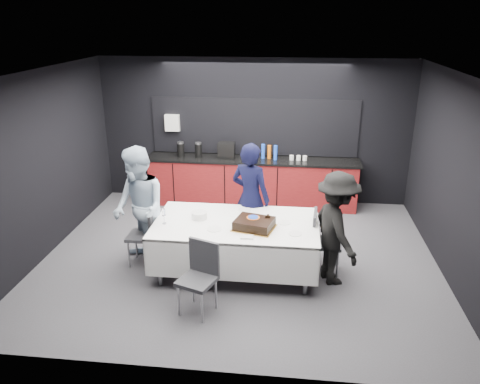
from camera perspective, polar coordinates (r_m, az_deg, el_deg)
name	(u,v)px	position (r m, az deg, el deg)	size (l,w,h in m)	color
ground	(239,257)	(7.34, -0.09, -7.96)	(6.00, 6.00, 0.00)	#48484D
room_shell	(239,141)	(6.65, -0.10, 6.22)	(6.04, 5.04, 2.82)	white
kitchenette	(251,178)	(9.15, 1.40, 1.73)	(4.10, 0.64, 2.05)	maroon
party_table	(236,231)	(6.70, -0.49, -4.79)	(2.32, 1.32, 0.78)	#99999E
cake_assembly	(254,224)	(6.43, 1.75, -3.89)	(0.63, 0.56, 0.17)	#BF8A38
plate_stack	(199,215)	(6.76, -4.99, -2.84)	(0.22, 0.22, 0.10)	white
loose_plate_near	(214,229)	(6.44, -3.18, -4.53)	(0.20, 0.20, 0.01)	white
loose_plate_right_a	(284,222)	(6.65, 5.41, -3.72)	(0.19, 0.19, 0.01)	white
loose_plate_right_b	(295,234)	(6.34, 6.73, -5.06)	(0.18, 0.18, 0.01)	white
loose_plate_far	(245,209)	(7.05, 0.56, -2.14)	(0.19, 0.19, 0.01)	white
fork_pile	(247,237)	(6.18, 0.85, -5.52)	(0.17, 0.11, 0.03)	white
champagne_flute	(164,213)	(6.62, -9.29, -2.57)	(0.06, 0.06, 0.22)	white
chair_left	(147,231)	(7.09, -11.24, -4.66)	(0.42, 0.42, 0.92)	#333338
chair_right	(321,237)	(6.85, 9.91, -5.48)	(0.45, 0.45, 0.92)	#333338
chair_near	(200,272)	(5.93, -4.90, -9.68)	(0.54, 0.54, 0.92)	#333338
person_center	(251,198)	(7.22, 1.29, -0.76)	(0.64, 0.42, 1.76)	black
person_left	(139,209)	(6.92, -12.20, -2.00)	(0.88, 0.69, 1.82)	#A3B8CD
person_right	(336,229)	(6.52, 11.66, -4.40)	(1.04, 0.60, 1.61)	black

